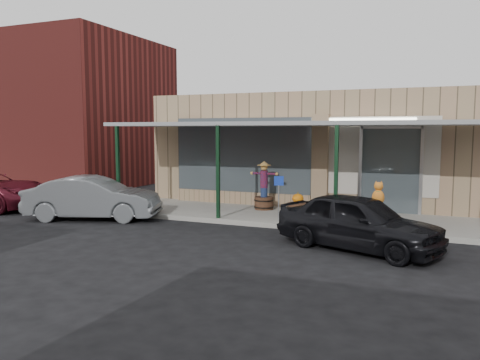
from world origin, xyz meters
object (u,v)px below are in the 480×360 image
at_px(barrel_pumpkin, 298,208).
at_px(car_grey, 93,198).
at_px(handicap_sign, 279,192).
at_px(parked_sedan, 358,222).
at_px(barrel_scarecrow, 264,193).

distance_m(barrel_pumpkin, car_grey, 6.53).
distance_m(handicap_sign, parked_sedan, 3.28).
xyz_separation_m(barrel_scarecrow, car_grey, (-4.73, -3.06, -0.02)).
distance_m(barrel_pumpkin, handicap_sign, 1.07).
bearing_deg(barrel_pumpkin, handicap_sign, -114.35).
bearing_deg(parked_sedan, handicap_sign, 73.04).
xyz_separation_m(handicap_sign, car_grey, (-5.82, -1.24, -0.33)).
distance_m(handicap_sign, car_grey, 5.96).
relative_size(barrel_scarecrow, parked_sedan, 0.39).
bearing_deg(parked_sedan, barrel_pumpkin, 58.90).
relative_size(parked_sedan, car_grey, 1.02).
bearing_deg(handicap_sign, barrel_pumpkin, 48.56).
distance_m(barrel_scarecrow, car_grey, 5.63).
bearing_deg(handicap_sign, barrel_scarecrow, 103.99).
xyz_separation_m(barrel_pumpkin, parked_sedan, (2.24, -2.78, 0.25)).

